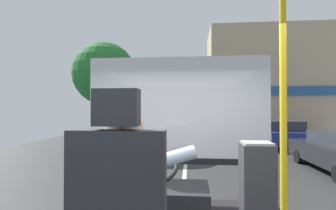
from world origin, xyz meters
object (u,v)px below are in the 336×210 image
at_px(steering_console, 157,203).
at_px(parked_car_blue, 279,133).
at_px(handrail_pole, 283,137).
at_px(bus_driver, 127,192).
at_px(fare_box, 257,195).

distance_m(steering_console, parked_car_blue, 11.56).
height_order(steering_console, parked_car_blue, steering_console).
relative_size(handrail_pole, parked_car_blue, 0.54).
height_order(bus_driver, handrail_pole, handrail_pole).
height_order(handrail_pole, fare_box, handrail_pole).
bearing_deg(fare_box, parked_car_blue, 70.05).
bearing_deg(handrail_pole, steering_console, 135.99).
bearing_deg(steering_console, parked_car_blue, 65.04).
bearing_deg(steering_console, fare_box, -20.63).
bearing_deg(bus_driver, steering_console, 90.00).
bearing_deg(parked_car_blue, handrail_pole, -108.92).
xyz_separation_m(steering_console, fare_box, (0.95, -0.36, 0.24)).
relative_size(bus_driver, parked_car_blue, 0.21).
relative_size(steering_console, parked_car_blue, 0.28).
bearing_deg(parked_car_blue, bus_driver, -112.60).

